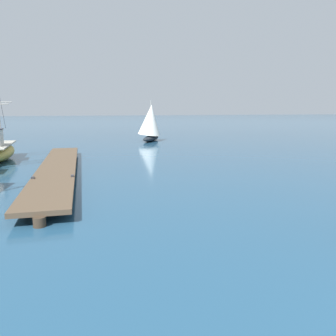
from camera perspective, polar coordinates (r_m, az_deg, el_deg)
name	(u,v)px	position (r m, az deg, el deg)	size (l,w,h in m)	color
floating_dock	(58,167)	(18.50, -18.04, 0.17)	(3.14, 17.03, 0.53)	brown
distant_sailboat	(150,123)	(36.00, -2.99, 7.65)	(3.55, 4.60, 4.30)	black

